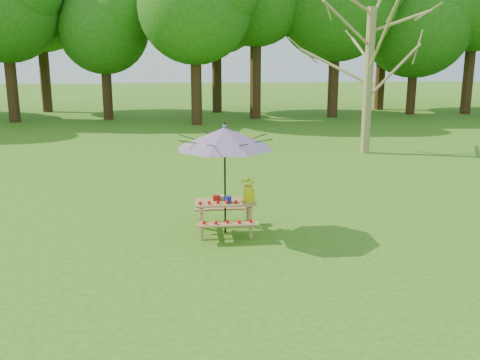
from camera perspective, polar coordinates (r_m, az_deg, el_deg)
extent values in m
plane|color=#346E15|center=(8.14, 9.54, -12.74)|extent=(120.00, 120.00, 0.00)
cylinder|color=olive|center=(19.86, 13.52, 10.14)|extent=(0.37, 0.37, 5.12)
cube|color=#AB764D|center=(10.71, -1.60, -2.38)|extent=(1.20, 0.62, 0.04)
cube|color=#AB764D|center=(10.27, -1.35, -4.77)|extent=(1.20, 0.22, 0.04)
cube|color=#AB764D|center=(11.32, -1.80, -3.04)|extent=(1.20, 0.22, 0.04)
cylinder|color=black|center=(10.59, -1.61, 0.09)|extent=(0.04, 0.04, 2.25)
cone|color=teal|center=(10.43, -1.64, 4.51)|extent=(2.55, 2.55, 0.42)
sphere|color=teal|center=(10.40, -1.65, 5.75)|extent=(0.08, 0.08, 0.08)
cube|color=#A90F0D|center=(10.77, -2.52, -1.92)|extent=(0.14, 0.12, 0.10)
cylinder|color=#1524B0|center=(10.59, -1.27, -2.09)|extent=(0.13, 0.13, 0.13)
cube|color=beige|center=(10.88, -1.87, -1.84)|extent=(0.13, 0.13, 0.07)
cylinder|color=#D4DA0B|center=(10.68, 0.98, -1.67)|extent=(0.23, 0.23, 0.23)
imported|color=yellow|center=(10.62, 0.98, -0.46)|extent=(0.36, 0.33, 0.35)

